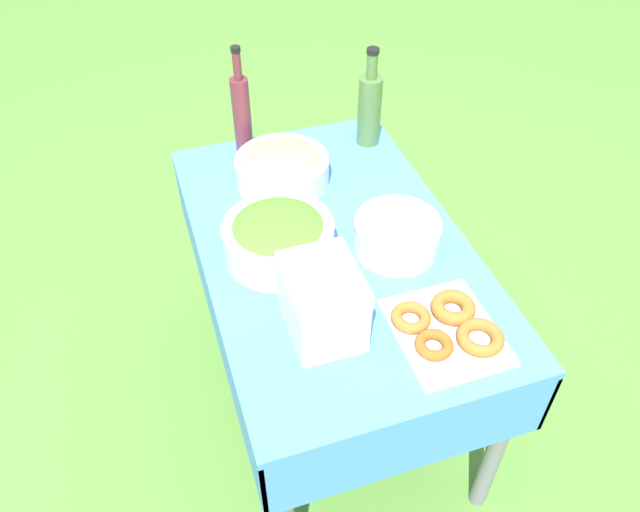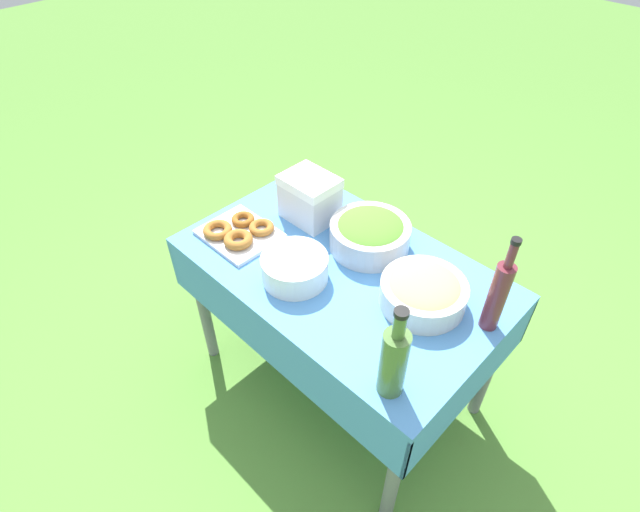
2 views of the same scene
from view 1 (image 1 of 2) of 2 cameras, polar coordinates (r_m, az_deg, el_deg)
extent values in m
plane|color=#568C38|center=(2.32, 0.87, -12.06)|extent=(14.00, 14.00, 0.00)
cube|color=#4C8CD1|center=(1.78, 1.11, 0.99)|extent=(1.19, 0.74, 0.02)
cube|color=#4C8CD1|center=(1.81, -9.87, -4.30)|extent=(1.19, 0.01, 0.22)
cube|color=#4C8CD1|center=(1.98, 11.02, 0.59)|extent=(1.19, 0.01, 0.22)
cube|color=#4C8CD1|center=(2.29, -3.79, 8.21)|extent=(0.01, 0.74, 0.22)
cube|color=#4C8CD1|center=(1.54, 8.57, -16.77)|extent=(0.01, 0.74, 0.22)
cylinder|color=slate|center=(2.36, -10.39, 1.28)|extent=(0.05, 0.05, 0.70)
cylinder|color=slate|center=(1.72, -3.26, -22.17)|extent=(0.05, 0.05, 0.70)
cylinder|color=slate|center=(2.47, 3.70, 4.30)|extent=(0.05, 0.05, 0.70)
cylinder|color=slate|center=(1.87, 15.99, -15.99)|extent=(0.05, 0.05, 0.70)
cylinder|color=silver|center=(1.70, -3.77, 1.39)|extent=(0.30, 0.30, 0.10)
ellipsoid|color=#51892D|center=(1.67, -3.83, 2.36)|extent=(0.27, 0.27, 0.07)
cylinder|color=silver|center=(1.96, -3.47, 7.82)|extent=(0.29, 0.29, 0.09)
ellipsoid|color=tan|center=(1.95, -3.51, 8.54)|extent=(0.26, 0.26, 0.07)
cube|color=silver|center=(1.56, 11.39, -6.85)|extent=(0.29, 0.24, 0.02)
torus|color=#A36628|center=(1.54, 14.45, -7.23)|extent=(0.16, 0.16, 0.03)
torus|color=#93561E|center=(1.50, 10.38, -8.00)|extent=(0.11, 0.11, 0.03)
torus|color=#A36628|center=(1.58, 12.07, -4.62)|extent=(0.16, 0.16, 0.03)
torus|color=#A36628|center=(1.55, 8.30, -5.59)|extent=(0.13, 0.13, 0.03)
cylinder|color=white|center=(1.76, 6.91, 0.90)|extent=(0.24, 0.24, 0.01)
cylinder|color=white|center=(1.75, 6.94, 1.19)|extent=(0.24, 0.24, 0.01)
cylinder|color=white|center=(1.74, 6.98, 1.48)|extent=(0.24, 0.24, 0.01)
cylinder|color=white|center=(1.74, 7.01, 1.77)|extent=(0.24, 0.24, 0.01)
cylinder|color=white|center=(1.73, 7.04, 2.07)|extent=(0.24, 0.24, 0.01)
cylinder|color=white|center=(1.72, 7.08, 2.37)|extent=(0.24, 0.24, 0.01)
cylinder|color=white|center=(1.71, 7.11, 2.67)|extent=(0.24, 0.24, 0.01)
cylinder|color=white|center=(1.70, 7.15, 2.98)|extent=(0.24, 0.24, 0.01)
cylinder|color=#4C7238|center=(2.12, 4.53, 13.09)|extent=(0.08, 0.08, 0.24)
cylinder|color=#4C7238|center=(2.04, 4.79, 16.95)|extent=(0.03, 0.03, 0.08)
cylinder|color=black|center=(2.02, 4.87, 18.19)|extent=(0.04, 0.04, 0.02)
cylinder|color=maroon|center=(2.08, -7.15, 12.56)|extent=(0.06, 0.06, 0.26)
cylinder|color=maroon|center=(2.00, -7.60, 16.87)|extent=(0.03, 0.03, 0.09)
cylinder|color=black|center=(1.97, -7.74, 18.25)|extent=(0.03, 0.03, 0.02)
cube|color=silver|center=(1.49, 0.24, -4.72)|extent=(0.21, 0.17, 0.15)
cube|color=white|center=(1.42, 0.25, -2.15)|extent=(0.21, 0.17, 0.04)
camera|label=2|loc=(2.56, 22.49, 42.88)|focal=28.00mm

